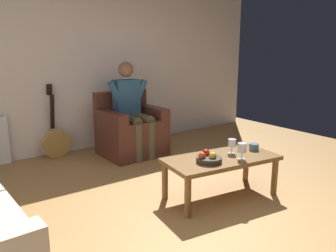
{
  "coord_description": "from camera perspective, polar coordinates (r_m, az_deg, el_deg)",
  "views": [
    {
      "loc": [
        2.0,
        1.84,
        1.43
      ],
      "look_at": [
        -0.22,
        -1.28,
        0.55
      ],
      "focal_mm": 35.75,
      "sensor_mm": 36.0,
      "label": 1
    }
  ],
  "objects": [
    {
      "name": "candle_jar",
      "position": [
        3.59,
        14.44,
        -3.46
      ],
      "size": [
        0.1,
        0.1,
        0.07
      ],
      "primitive_type": "cylinder",
      "color": "#466F86",
      "rests_on": "coffee_table"
    },
    {
      "name": "person_seated",
      "position": [
        4.55,
        -6.23,
        3.35
      ],
      "size": [
        0.61,
        0.61,
        1.27
      ],
      "rotation": [
        0.0,
        0.0,
        0.03
      ],
      "color": "#2D5579",
      "rests_on": "ground"
    },
    {
      "name": "wine_glass_far",
      "position": [
        3.41,
        10.83,
        -2.99
      ],
      "size": [
        0.08,
        0.08,
        0.15
      ],
      "color": "silver",
      "rests_on": "coffee_table"
    },
    {
      "name": "fruit_bowl",
      "position": [
        3.13,
        6.91,
        -5.49
      ],
      "size": [
        0.24,
        0.24,
        0.11
      ],
      "color": "#2E2C21",
      "rests_on": "coffee_table"
    },
    {
      "name": "ground_plane",
      "position": [
        3.07,
        11.0,
        -15.14
      ],
      "size": [
        6.6,
        6.6,
        0.0
      ],
      "primitive_type": "plane",
      "color": "#AA7B43"
    },
    {
      "name": "armchair",
      "position": [
        4.65,
        -6.36,
        -0.91
      ],
      "size": [
        0.82,
        0.73,
        0.87
      ],
      "rotation": [
        0.0,
        0.0,
        0.03
      ],
      "color": "#4E271F",
      "rests_on": "ground"
    },
    {
      "name": "guitar",
      "position": [
        4.75,
        -18.52,
        -2.46
      ],
      "size": [
        0.39,
        0.26,
        0.99
      ],
      "color": "#AB8645",
      "rests_on": "ground"
    },
    {
      "name": "wine_glass_near",
      "position": [
        3.24,
        12.5,
        -3.79
      ],
      "size": [
        0.08,
        0.08,
        0.16
      ],
      "color": "silver",
      "rests_on": "coffee_table"
    },
    {
      "name": "wall_back",
      "position": [
        5.04,
        -12.17,
        10.78
      ],
      "size": [
        5.87,
        0.06,
        2.54
      ],
      "primitive_type": "cube",
      "color": "silver",
      "rests_on": "ground"
    },
    {
      "name": "coffee_table",
      "position": [
        3.32,
        9.06,
        -6.21
      ],
      "size": [
        1.18,
        0.66,
        0.41
      ],
      "rotation": [
        0.0,
        0.0,
        -0.12
      ],
      "color": "brown",
      "rests_on": "ground"
    }
  ]
}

